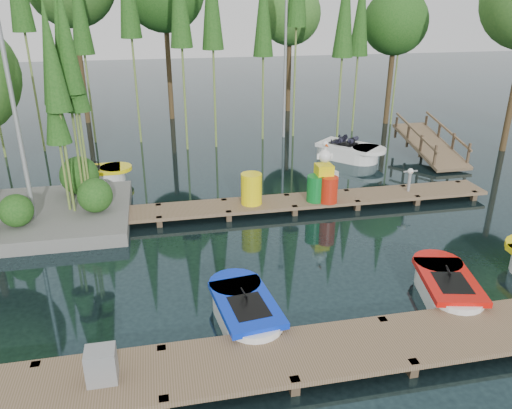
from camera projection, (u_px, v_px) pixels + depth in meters
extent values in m
plane|color=#1A2D31|center=(241.00, 252.00, 13.03)|extent=(90.00, 90.00, 0.00)
cube|color=brown|center=(285.00, 357.00, 8.87)|extent=(18.00, 1.50, 0.10)
cube|color=#4C3B29|center=(38.00, 375.00, 8.71)|extent=(0.16, 0.16, 0.50)
cube|color=#4C3B29|center=(162.00, 359.00, 9.11)|extent=(0.16, 0.16, 0.50)
cube|color=#4C3B29|center=(294.00, 391.00, 8.37)|extent=(0.16, 0.16, 0.50)
cube|color=#4C3B29|center=(277.00, 343.00, 9.51)|extent=(0.16, 0.16, 0.50)
cube|color=#4C3B29|center=(412.00, 373.00, 8.77)|extent=(0.16, 0.16, 0.50)
cube|color=#4C3B29|center=(381.00, 329.00, 9.91)|extent=(0.16, 0.16, 0.50)
cube|color=#4C3B29|center=(478.00, 317.00, 10.31)|extent=(0.16, 0.16, 0.50)
cube|color=brown|center=(259.00, 204.00, 15.38)|extent=(15.00, 1.20, 0.10)
cube|color=#4C3B29|center=(10.00, 238.00, 13.70)|extent=(0.16, 0.16, 0.50)
cube|color=#4C3B29|center=(18.00, 223.00, 14.57)|extent=(0.16, 0.16, 0.50)
cube|color=#4C3B29|center=(87.00, 231.00, 14.08)|extent=(0.16, 0.16, 0.50)
cube|color=#4C3B29|center=(90.00, 217.00, 14.95)|extent=(0.16, 0.16, 0.50)
cube|color=#4C3B29|center=(160.00, 225.00, 14.46)|extent=(0.16, 0.16, 0.50)
cube|color=#4C3B29|center=(159.00, 212.00, 15.32)|extent=(0.16, 0.16, 0.50)
cube|color=#4C3B29|center=(229.00, 219.00, 14.83)|extent=(0.16, 0.16, 0.50)
cube|color=#4C3B29|center=(224.00, 207.00, 15.70)|extent=(0.16, 0.16, 0.50)
cube|color=#4C3B29|center=(294.00, 214.00, 15.21)|extent=(0.16, 0.16, 0.50)
cube|color=#4C3B29|center=(286.00, 202.00, 16.08)|extent=(0.16, 0.16, 0.50)
cube|color=#4C3B29|center=(357.00, 208.00, 15.59)|extent=(0.16, 0.16, 0.50)
cube|color=#4C3B29|center=(346.00, 197.00, 16.46)|extent=(0.16, 0.16, 0.50)
cube|color=#4C3B29|center=(417.00, 203.00, 15.97)|extent=(0.16, 0.16, 0.50)
cube|color=#4C3B29|center=(403.00, 193.00, 16.84)|extent=(0.16, 0.16, 0.50)
cube|color=#4C3B29|center=(473.00, 199.00, 16.35)|extent=(0.16, 0.16, 0.50)
cube|color=#4C3B29|center=(457.00, 188.00, 17.21)|extent=(0.16, 0.16, 0.50)
cube|color=slate|center=(21.00, 219.00, 14.56)|extent=(6.20, 4.20, 0.42)
sphere|color=#27581B|center=(16.00, 211.00, 13.43)|extent=(0.90, 0.90, 0.90)
sphere|color=#27581B|center=(79.00, 175.00, 15.63)|extent=(1.20, 1.20, 1.20)
sphere|color=#27581B|center=(95.00, 195.00, 14.33)|extent=(1.00, 1.00, 1.00)
cylinder|color=olive|center=(73.00, 117.00, 14.32)|extent=(0.07, 0.07, 5.93)
cone|color=#27581B|center=(62.00, 42.00, 13.52)|extent=(0.70, 0.70, 2.97)
cylinder|color=olive|center=(61.00, 124.00, 14.16)|extent=(0.07, 0.07, 5.66)
cone|color=#27581B|center=(50.00, 51.00, 13.40)|extent=(0.70, 0.70, 2.83)
cylinder|color=olive|center=(81.00, 129.00, 14.51)|extent=(0.07, 0.07, 5.22)
cone|color=#27581B|center=(72.00, 64.00, 13.80)|extent=(0.70, 0.70, 2.61)
cylinder|color=olive|center=(63.00, 131.00, 13.65)|extent=(0.07, 0.07, 5.53)
cone|color=#27581B|center=(51.00, 58.00, 12.90)|extent=(0.70, 0.70, 2.76)
cylinder|color=olive|center=(62.00, 157.00, 14.03)|extent=(0.07, 0.07, 4.01)
cone|color=#27581B|center=(54.00, 107.00, 13.49)|extent=(0.70, 0.70, 2.01)
cylinder|color=olive|center=(76.00, 115.00, 14.20)|extent=(0.07, 0.07, 6.11)
cone|color=#27581B|center=(65.00, 36.00, 13.38)|extent=(0.70, 0.70, 3.05)
cylinder|color=#44321C|center=(390.00, 75.00, 25.35)|extent=(0.26, 0.26, 5.02)
sphere|color=#27581B|center=(396.00, 22.00, 24.39)|extent=(3.16, 3.16, 3.16)
cylinder|color=#44321C|center=(289.00, 64.00, 28.17)|extent=(0.26, 0.26, 5.31)
sphere|color=#3C7028|center=(290.00, 14.00, 27.15)|extent=(3.34, 3.34, 3.34)
cylinder|color=#44321C|center=(168.00, 57.00, 26.09)|extent=(0.26, 0.26, 6.46)
cylinder|color=#44321C|center=(80.00, 55.00, 25.17)|extent=(0.26, 0.26, 6.85)
cylinder|color=olive|center=(25.00, 33.00, 19.70)|extent=(0.09, 0.09, 9.66)
cylinder|color=olive|center=(85.00, 55.00, 21.37)|extent=(0.09, 0.09, 7.69)
cone|color=#27581B|center=(78.00, 1.00, 20.55)|extent=(0.90, 0.90, 4.23)
cylinder|color=olive|center=(132.00, 39.00, 21.18)|extent=(0.09, 0.09, 8.99)
cylinder|color=olive|center=(182.00, 49.00, 20.21)|extent=(0.09, 0.09, 8.44)
cylinder|color=olive|center=(213.00, 51.00, 20.61)|extent=(0.09, 0.09, 8.22)
cylinder|color=olive|center=(263.00, 57.00, 21.98)|extent=(0.09, 0.09, 7.41)
cone|color=#27581B|center=(263.00, 7.00, 21.18)|extent=(0.90, 0.90, 4.07)
cylinder|color=olive|center=(296.00, 28.00, 22.01)|extent=(0.09, 0.09, 9.77)
cylinder|color=olive|center=(342.00, 58.00, 21.65)|extent=(0.09, 0.09, 7.40)
cone|color=#27581B|center=(345.00, 7.00, 20.85)|extent=(0.90, 0.90, 4.07)
cylinder|color=olive|center=(358.00, 57.00, 23.40)|extent=(0.09, 0.09, 7.14)
cone|color=#27581B|center=(361.00, 11.00, 22.63)|extent=(0.90, 0.90, 3.93)
cylinder|color=olive|center=(400.00, 38.00, 24.50)|extent=(0.09, 0.09, 8.61)
cylinder|color=gray|center=(14.00, 108.00, 12.92)|extent=(0.12, 0.12, 7.00)
cylinder|color=gray|center=(285.00, 61.00, 22.37)|extent=(0.12, 0.12, 7.00)
cube|color=brown|center=(430.00, 145.00, 20.37)|extent=(1.50, 3.94, 0.95)
cube|color=#4C3B29|center=(435.00, 157.00, 18.78)|extent=(0.08, 0.08, 0.90)
cube|color=#4C3B29|center=(421.00, 146.00, 19.73)|extent=(0.08, 0.08, 0.90)
cube|color=#4C3B29|center=(408.00, 136.00, 20.68)|extent=(0.08, 0.08, 0.90)
cube|color=#4C3B29|center=(396.00, 128.00, 21.63)|extent=(0.08, 0.08, 0.90)
cube|color=brown|center=(416.00, 132.00, 20.01)|extent=(0.06, 3.54, 0.83)
cube|color=#4C3B29|center=(468.00, 155.00, 19.04)|extent=(0.08, 0.08, 0.90)
cube|color=#4C3B29|center=(453.00, 144.00, 19.99)|extent=(0.08, 0.08, 0.90)
cube|color=#4C3B29|center=(439.00, 135.00, 20.94)|extent=(0.08, 0.08, 0.90)
cube|color=#4C3B29|center=(426.00, 126.00, 21.89)|extent=(0.08, 0.08, 0.90)
cube|color=brown|center=(448.00, 130.00, 20.27)|extent=(0.06, 3.54, 0.83)
cube|color=white|center=(246.00, 316.00, 10.12)|extent=(1.22, 1.23, 0.50)
cylinder|color=white|center=(238.00, 301.00, 10.61)|extent=(1.22, 1.22, 0.50)
cylinder|color=white|center=(255.00, 332.00, 9.64)|extent=(1.22, 1.22, 0.50)
cube|color=#082BCA|center=(246.00, 304.00, 10.02)|extent=(1.34, 2.04, 0.13)
cylinder|color=#082BCA|center=(235.00, 284.00, 10.72)|extent=(1.25, 1.25, 0.13)
cube|color=black|center=(249.00, 307.00, 9.84)|extent=(0.78, 0.98, 0.05)
torus|color=black|center=(244.00, 293.00, 10.07)|extent=(0.17, 0.27, 0.24)
cube|color=white|center=(447.00, 291.00, 10.96)|extent=(1.30, 1.31, 0.50)
cylinder|color=white|center=(439.00, 278.00, 11.46)|extent=(1.30, 1.30, 0.50)
cylinder|color=white|center=(456.00, 306.00, 10.45)|extent=(1.30, 1.30, 0.50)
cube|color=red|center=(449.00, 281.00, 10.85)|extent=(1.50, 2.09, 0.13)
cylinder|color=red|center=(438.00, 263.00, 11.59)|extent=(1.33, 1.33, 0.13)
cube|color=black|center=(452.00, 283.00, 10.67)|extent=(0.86, 1.02, 0.05)
torus|color=black|center=(448.00, 270.00, 10.91)|extent=(0.19, 0.27, 0.24)
cube|color=white|center=(93.00, 177.00, 17.86)|extent=(1.17, 1.17, 0.51)
cylinder|color=white|center=(109.00, 176.00, 17.99)|extent=(1.17, 1.17, 0.51)
cylinder|color=white|center=(77.00, 179.00, 17.73)|extent=(1.17, 1.17, 0.51)
cube|color=yellow|center=(92.00, 170.00, 17.75)|extent=(1.99, 1.23, 0.13)
cylinder|color=yellow|center=(116.00, 168.00, 17.94)|extent=(1.19, 1.19, 0.13)
cube|color=black|center=(87.00, 169.00, 17.69)|extent=(0.95, 0.73, 0.06)
torus|color=black|center=(96.00, 165.00, 17.71)|extent=(0.26, 0.15, 0.25)
imported|color=#1E1E2D|center=(84.00, 163.00, 17.60)|extent=(0.42, 0.32, 0.90)
cube|color=white|center=(347.00, 153.00, 20.47)|extent=(1.85, 1.85, 0.60)
cylinder|color=white|center=(362.00, 156.00, 20.11)|extent=(1.84, 1.84, 0.60)
cylinder|color=white|center=(333.00, 151.00, 20.84)|extent=(1.84, 1.84, 0.60)
cube|color=white|center=(347.00, 146.00, 20.35)|extent=(2.50, 2.58, 0.15)
cylinder|color=white|center=(369.00, 150.00, 19.82)|extent=(1.88, 1.88, 0.15)
cube|color=black|center=(343.00, 144.00, 20.45)|extent=(1.32, 1.34, 0.07)
torus|color=black|center=(351.00, 141.00, 20.17)|extent=(0.32, 0.33, 0.29)
imported|color=#1E1E2D|center=(342.00, 138.00, 20.39)|extent=(0.53, 0.54, 0.98)
imported|color=#1E1E2D|center=(354.00, 139.00, 20.48)|extent=(0.41, 0.42, 0.74)
cube|color=gray|center=(101.00, 365.00, 8.15)|extent=(0.49, 0.41, 0.60)
cylinder|color=yellow|center=(251.00, 189.00, 15.13)|extent=(0.64, 0.64, 0.96)
cylinder|color=#0C6F26|center=(316.00, 188.00, 15.36)|extent=(0.54, 0.54, 0.82)
cylinder|color=silver|center=(329.00, 184.00, 15.70)|extent=(0.54, 0.54, 0.82)
cylinder|color=red|center=(329.00, 190.00, 15.26)|extent=(0.54, 0.54, 0.82)
cube|color=yellow|center=(324.00, 170.00, 15.27)|extent=(0.50, 0.50, 0.32)
sphere|color=white|center=(325.00, 156.00, 15.11)|extent=(0.40, 0.40, 0.40)
cylinder|color=white|center=(325.00, 149.00, 15.02)|extent=(0.09, 0.09, 0.27)
sphere|color=white|center=(325.00, 144.00, 14.96)|extent=(0.18, 0.18, 0.18)
cone|color=#F54C0C|center=(327.00, 146.00, 14.80)|extent=(0.09, 0.27, 0.09)
cube|color=white|center=(325.00, 156.00, 15.11)|extent=(0.50, 0.05, 0.16)
cylinder|color=gray|center=(409.00, 183.00, 16.18)|extent=(0.10, 0.10, 0.58)
sphere|color=white|center=(410.00, 171.00, 16.03)|extent=(0.19, 0.19, 0.19)
cube|color=gray|center=(410.00, 171.00, 16.03)|extent=(0.49, 0.04, 0.04)
cone|color=#F54C0C|center=(412.00, 172.00, 15.92)|extent=(0.04, 0.10, 0.04)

